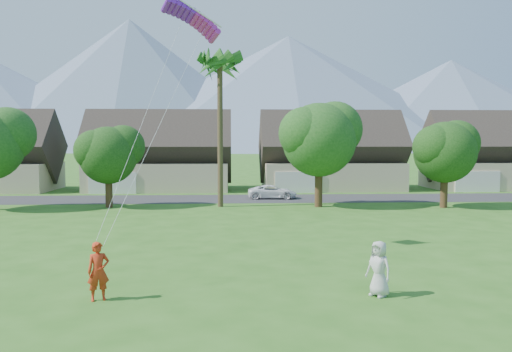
{
  "coord_description": "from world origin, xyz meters",
  "views": [
    {
      "loc": [
        -1.09,
        -12.13,
        5.35
      ],
      "look_at": [
        0.0,
        10.0,
        3.8
      ],
      "focal_mm": 35.0,
      "sensor_mm": 36.0,
      "label": 1
    }
  ],
  "objects": [
    {
      "name": "street",
      "position": [
        0.0,
        34.0,
        0.01
      ],
      "size": [
        90.0,
        7.0,
        0.01
      ],
      "primitive_type": "cube",
      "color": "#2D2D30",
      "rests_on": "ground"
    },
    {
      "name": "kite_flyer",
      "position": [
        -5.57,
        4.56,
        0.99
      ],
      "size": [
        0.85,
        0.72,
        1.98
      ],
      "primitive_type": "imported",
      "rotation": [
        0.0,
        0.0,
        0.4
      ],
      "color": "red",
      "rests_on": "ground"
    },
    {
      "name": "watcher",
      "position": [
        3.98,
        4.56,
        0.96
      ],
      "size": [
        1.07,
        1.12,
        1.92
      ],
      "primitive_type": "imported",
      "rotation": [
        0.0,
        0.0,
        -0.9
      ],
      "color": "beige",
      "rests_on": "ground"
    },
    {
      "name": "parked_car",
      "position": [
        2.71,
        34.0,
        0.63
      ],
      "size": [
        4.64,
        2.35,
        1.26
      ],
      "primitive_type": "imported",
      "rotation": [
        0.0,
        0.0,
        1.51
      ],
      "color": "white",
      "rests_on": "ground"
    },
    {
      "name": "mountain_ridge",
      "position": [
        10.4,
        260.0,
        29.07
      ],
      "size": [
        540.0,
        240.0,
        70.0
      ],
      "color": "slate",
      "rests_on": "ground"
    },
    {
      "name": "houses_row",
      "position": [
        0.49,
        42.99,
        3.44
      ],
      "size": [
        72.75,
        8.19,
        8.86
      ],
      "color": "beige",
      "rests_on": "ground"
    },
    {
      "name": "tree_row",
      "position": [
        -1.14,
        27.92,
        4.89
      ],
      "size": [
        62.27,
        6.67,
        8.45
      ],
      "color": "#47301C",
      "rests_on": "ground"
    },
    {
      "name": "fan_palm",
      "position": [
        -2.0,
        28.5,
        11.8
      ],
      "size": [
        3.0,
        3.0,
        13.8
      ],
      "color": "#4C3D26",
      "rests_on": "ground"
    },
    {
      "name": "parafoil_kite",
      "position": [
        -2.89,
        12.0,
        11.2
      ],
      "size": [
        3.02,
        1.3,
        0.5
      ],
      "rotation": [
        0.0,
        0.0,
        0.24
      ],
      "color": "purple",
      "rests_on": "ground"
    }
  ]
}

